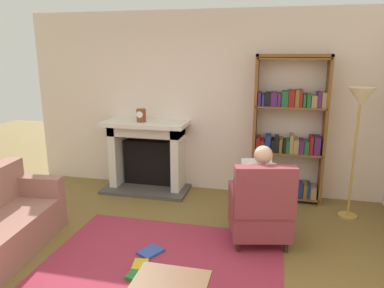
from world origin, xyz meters
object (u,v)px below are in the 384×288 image
Objects in this scene: mantel_clock at (141,115)px; bookshelf at (289,134)px; armchair_reading at (261,209)px; fireplace at (148,153)px; seated_reader at (260,188)px; floor_lamp at (360,109)px.

mantel_clock is 0.09× the size of bookshelf.
armchair_reading is at bearing -34.27° from mantel_clock.
armchair_reading is at bearing -102.00° from bookshelf.
fireplace is 2.27m from armchair_reading.
bookshelf is 1.37m from seated_reader.
floor_lamp reaches higher than armchair_reading.
bookshelf is at bearing -114.93° from armchair_reading.
seated_reader is 0.67× the size of floor_lamp.
fireplace is 0.63× the size of bookshelf.
mantel_clock is 2.97m from floor_lamp.
fireplace is at bearing -178.99° from bookshelf.
bookshelf reaches higher than armchair_reading.
seated_reader is 1.62m from floor_lamp.
bookshelf is at bearing -117.07° from seated_reader.
floor_lamp is (2.95, -0.30, 0.25)m from mantel_clock.
bookshelf reaches higher than seated_reader.
seated_reader is (1.83, -1.15, -0.56)m from mantel_clock.
fireplace reaches higher than armchair_reading.
fireplace is 2.18m from seated_reader.
seated_reader is (-0.03, 0.11, 0.20)m from armchair_reading.
armchair_reading is at bearing 90.00° from seated_reader.
fireplace is 0.62m from mantel_clock.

